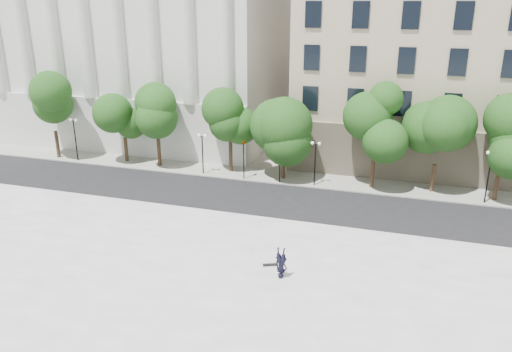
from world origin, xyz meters
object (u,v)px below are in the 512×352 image
object	(u,v)px
traffic_light_west	(244,140)
skateboard	(270,265)
traffic_light_east	(280,143)
person_lying	(281,274)

from	to	relation	value
traffic_light_west	skateboard	xyz separation A→B (m)	(6.66, -15.03, -3.24)
skateboard	traffic_light_east	bearing A→B (deg)	79.03
traffic_light_west	traffic_light_east	size ratio (longest dim) A/B	1.00
person_lying	skateboard	xyz separation A→B (m)	(-0.97, 1.14, -0.21)
traffic_light_east	skateboard	world-z (taller)	traffic_light_east
skateboard	person_lying	bearing A→B (deg)	-73.21
traffic_light_east	person_lying	xyz separation A→B (m)	(4.28, -16.18, -3.01)
traffic_light_west	person_lying	xyz separation A→B (m)	(7.63, -16.18, -3.02)
traffic_light_east	skateboard	bearing A→B (deg)	-77.56
person_lying	skateboard	size ratio (longest dim) A/B	2.16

